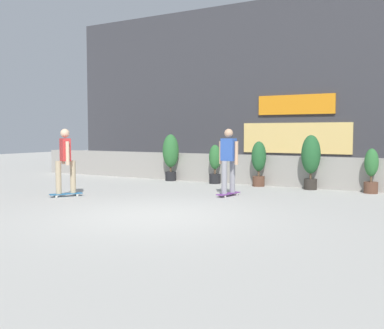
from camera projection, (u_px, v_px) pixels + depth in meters
name	position (u px, v px, depth m)	size (l,w,h in m)	color
ground_plane	(153.00, 216.00, 8.85)	(48.00, 48.00, 0.00)	#B2AFA8
planter_wall	(266.00, 170.00, 14.00)	(18.00, 0.40, 0.90)	gray
building_backdrop	(305.00, 89.00, 17.25)	(20.00, 2.08, 6.50)	#38383D
potted_plant_0	(171.00, 154.00, 15.16)	(0.53, 0.53, 1.54)	black
potted_plant_1	(215.00, 163.00, 14.35)	(0.38, 0.38, 1.22)	black
potted_plant_2	(259.00, 161.00, 13.61)	(0.43, 0.43, 1.34)	brown
potted_plant_3	(311.00, 158.00, 12.82)	(0.53, 0.53, 1.53)	#2D2823
potted_plant_4	(371.00, 170.00, 12.04)	(0.36, 0.36, 1.18)	brown
skater_by_wall_left	(229.00, 159.00, 11.48)	(0.55, 0.82, 1.70)	#72338C
skater_far_right	(65.00, 159.00, 11.42)	(0.58, 0.79, 1.70)	#266699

